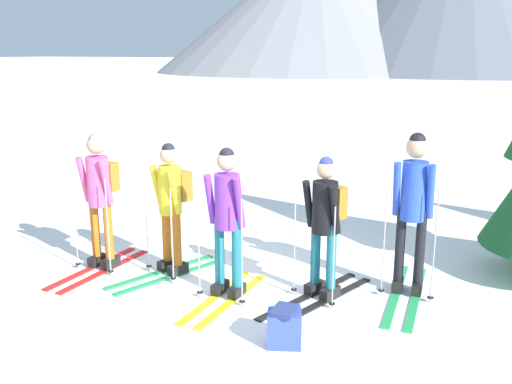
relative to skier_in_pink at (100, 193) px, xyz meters
The scene contains 7 objects.
ground_plane 2.02m from the skier_in_pink, ahead, with size 400.00×400.00×0.00m, color white.
skier_in_pink is the anchor object (origin of this frame).
skier_in_yellow 0.94m from the skier_in_pink, 13.00° to the left, with size 0.89×1.60×1.65m.
skier_in_purple 1.86m from the skier_in_pink, ahead, with size 0.61×1.56×1.71m.
skier_in_black 2.87m from the skier_in_pink, ahead, with size 0.87×1.72×1.62m.
skier_in_blue 3.79m from the skier_in_pink, 12.44° to the left, with size 0.61×1.80×1.86m.
backpack_on_snow_front 3.09m from the skier_in_pink, 17.33° to the right, with size 0.38×0.34×0.38m.
Camera 1 is at (2.84, -5.53, 2.72)m, focal length 39.35 mm.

